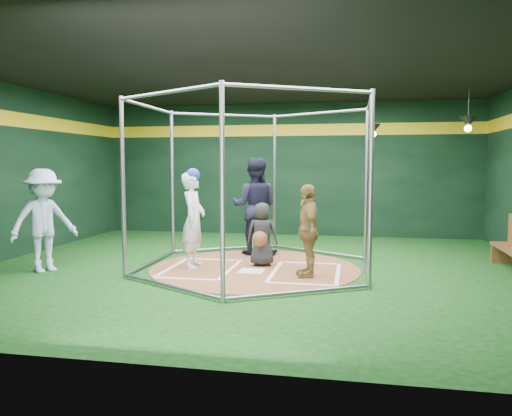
# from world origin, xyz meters

# --- Properties ---
(room_shell) EXTENTS (10.10, 9.10, 3.53)m
(room_shell) POSITION_xyz_m (0.00, 0.01, 1.75)
(room_shell) COLOR #0B340C
(room_shell) RESTS_ON ground
(clay_disc) EXTENTS (3.80, 3.80, 0.01)m
(clay_disc) POSITION_xyz_m (0.00, 0.00, 0.01)
(clay_disc) COLOR brown
(clay_disc) RESTS_ON ground
(home_plate) EXTENTS (0.43, 0.43, 0.01)m
(home_plate) POSITION_xyz_m (0.00, -0.30, 0.02)
(home_plate) COLOR white
(home_plate) RESTS_ON clay_disc
(batter_box_left) EXTENTS (1.17, 1.77, 0.01)m
(batter_box_left) POSITION_xyz_m (-0.95, -0.25, 0.02)
(batter_box_left) COLOR white
(batter_box_left) RESTS_ON clay_disc
(batter_box_right) EXTENTS (1.17, 1.77, 0.01)m
(batter_box_right) POSITION_xyz_m (0.95, -0.25, 0.02)
(batter_box_right) COLOR white
(batter_box_right) RESTS_ON clay_disc
(batting_cage) EXTENTS (4.05, 4.67, 3.00)m
(batting_cage) POSITION_xyz_m (-0.00, -0.00, 1.50)
(batting_cage) COLOR gray
(batting_cage) RESTS_ON ground
(pendant_lamp_near) EXTENTS (0.34, 0.34, 0.90)m
(pendant_lamp_near) POSITION_xyz_m (2.20, 3.60, 2.74)
(pendant_lamp_near) COLOR black
(pendant_lamp_near) RESTS_ON room_shell
(pendant_lamp_far) EXTENTS (0.34, 0.34, 0.90)m
(pendant_lamp_far) POSITION_xyz_m (4.00, 2.00, 2.74)
(pendant_lamp_far) COLOR black
(pendant_lamp_far) RESTS_ON room_shell
(batter_figure) EXTENTS (0.43, 0.64, 1.81)m
(batter_figure) POSITION_xyz_m (-1.12, -0.12, 0.91)
(batter_figure) COLOR silver
(batter_figure) RESTS_ON clay_disc
(visitor_leopard) EXTENTS (0.60, 0.98, 1.56)m
(visitor_leopard) POSITION_xyz_m (1.00, -0.49, 0.79)
(visitor_leopard) COLOR #AE8F4A
(visitor_leopard) RESTS_ON clay_disc
(catcher_figure) EXTENTS (0.61, 0.60, 1.18)m
(catcher_figure) POSITION_xyz_m (0.09, 0.24, 0.60)
(catcher_figure) COLOR black
(catcher_figure) RESTS_ON clay_disc
(umpire) EXTENTS (1.02, 0.81, 2.02)m
(umpire) POSITION_xyz_m (-0.28, 1.40, 1.02)
(umpire) COLOR black
(umpire) RESTS_ON clay_disc
(bystander_blue) EXTENTS (1.22, 1.35, 1.82)m
(bystander_blue) POSITION_xyz_m (-3.61, -0.94, 0.91)
(bystander_blue) COLOR #AAC2E2
(bystander_blue) RESTS_ON ground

